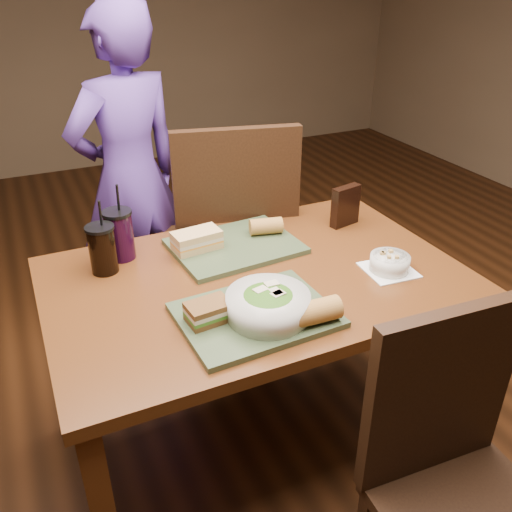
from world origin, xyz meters
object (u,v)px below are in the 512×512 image
(chair_near, at_px, (456,473))
(chair_far, at_px, (227,238))
(cup_cola, at_px, (103,249))
(tray_near, at_px, (256,315))
(cup_berry, at_px, (120,234))
(tray_far, at_px, (235,246))
(sandwich_far, at_px, (197,240))
(soup_bowl, at_px, (390,263))
(baguette_far, at_px, (266,226))
(baguette_near, at_px, (316,312))
(diner, at_px, (130,179))
(salad_bowl, at_px, (268,304))
(dining_table, at_px, (256,299))
(chip_bag, at_px, (345,206))
(sandwich_near, at_px, (208,312))

(chair_near, xyz_separation_m, chair_far, (-0.09, 1.26, 0.09))
(cup_cola, bearing_deg, chair_near, -56.53)
(tray_near, distance_m, cup_berry, 0.58)
(tray_far, xyz_separation_m, sandwich_far, (-0.13, 0.02, 0.04))
(soup_bowl, xyz_separation_m, cup_berry, (-0.76, 0.45, 0.06))
(tray_far, distance_m, baguette_far, 0.14)
(baguette_far, bearing_deg, cup_berry, 171.87)
(baguette_near, bearing_deg, tray_near, 140.04)
(diner, xyz_separation_m, baguette_near, (0.20, -1.32, 0.04))
(chair_near, distance_m, salad_bowl, 0.63)
(chair_near, height_order, tray_near, chair_near)
(dining_table, distance_m, baguette_far, 0.30)
(diner, xyz_separation_m, baguette_far, (0.31, -0.77, 0.04))
(baguette_far, bearing_deg, soup_bowl, -55.63)
(salad_bowl, bearing_deg, sandwich_far, 95.67)
(dining_table, height_order, tray_far, tray_far)
(soup_bowl, xyz_separation_m, chip_bag, (0.06, 0.36, 0.05))
(baguette_far, bearing_deg, sandwich_far, -178.70)
(dining_table, xyz_separation_m, diner, (-0.17, 1.00, 0.10))
(tray_near, height_order, salad_bowl, salad_bowl)
(baguette_near, xyz_separation_m, baguette_far, (0.11, 0.54, -0.00))
(chair_far, relative_size, diner, 0.73)
(chair_near, relative_size, baguette_near, 7.11)
(dining_table, height_order, cup_cola, cup_cola)
(baguette_far, bearing_deg, sandwich_near, -131.94)
(tray_far, xyz_separation_m, salad_bowl, (-0.08, -0.43, 0.05))
(dining_table, relative_size, chair_near, 1.37)
(tray_far, xyz_separation_m, soup_bowl, (0.39, -0.35, 0.02))
(tray_near, height_order, tray_far, same)
(baguette_far, bearing_deg, cup_cola, 179.69)
(sandwich_near, bearing_deg, tray_near, -8.65)
(cup_berry, bearing_deg, chair_near, -61.24)
(salad_bowl, relative_size, sandwich_far, 1.38)
(salad_bowl, height_order, sandwich_far, salad_bowl)
(tray_far, distance_m, baguette_near, 0.52)
(diner, height_order, soup_bowl, diner)
(diner, distance_m, sandwich_far, 0.78)
(chair_near, height_order, baguette_far, chair_near)
(tray_near, height_order, baguette_near, baguette_near)
(diner, relative_size, tray_far, 3.63)
(chair_near, distance_m, cup_berry, 1.21)
(sandwich_near, distance_m, baguette_near, 0.29)
(tray_near, xyz_separation_m, sandwich_near, (-0.13, 0.02, 0.04))
(tray_far, height_order, cup_cola, cup_cola)
(sandwich_far, height_order, cup_cola, cup_cola)
(sandwich_near, bearing_deg, soup_bowl, 3.42)
(sandwich_near, relative_size, sandwich_far, 0.74)
(soup_bowl, bearing_deg, chair_near, -109.10)
(dining_table, xyz_separation_m, chip_bag, (0.46, 0.20, 0.17))
(tray_near, xyz_separation_m, cup_cola, (-0.33, 0.44, 0.07))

